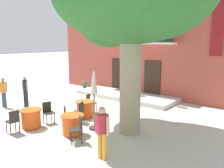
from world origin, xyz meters
TOP-DOWN VIEW (x-y plane):
  - ground_plane at (0.00, 0.00)m, footprint 120.00×120.00m
  - building_facade at (-0.29, 6.99)m, footprint 13.00×5.09m
  - entrance_step_platform at (-0.29, 3.89)m, footprint 6.41×2.22m
  - cafe_table_near_tree at (1.57, -2.07)m, footprint 0.86×0.86m
  - cafe_chair_near_tree_0 at (0.90, -1.73)m, footprint 0.55×0.55m
  - cafe_chair_near_tree_1 at (2.24, -2.42)m, footprint 0.55×0.55m
  - cafe_table_middle at (-0.26, -2.63)m, footprint 0.86×0.86m
  - cafe_chair_middle_0 at (-0.17, -1.89)m, footprint 0.48×0.48m
  - cafe_chair_middle_1 at (-0.23, -3.39)m, footprint 0.42×0.42m
  - cafe_table_front at (0.48, -0.34)m, footprint 0.86×0.86m
  - cafe_chair_front_0 at (0.82, -1.02)m, footprint 0.52×0.52m
  - cafe_chair_front_1 at (0.16, 0.34)m, footprint 0.51×0.51m
  - cafe_umbrella at (1.82, -1.15)m, footprint 0.44×0.44m
  - ground_planter_left at (-3.85, 3.92)m, footprint 0.34×0.34m
  - pedestrian_near_entrance at (-4.02, -1.86)m, footprint 0.53×0.28m
  - pedestrian_mid_plaza at (-3.12, -1.14)m, footprint 0.53×0.34m
  - pedestrian_by_tree at (3.63, -2.76)m, footprint 0.53×0.39m

SIDE VIEW (x-z plane):
  - ground_plane at x=0.00m, z-range 0.00..0.00m
  - entrance_step_platform at x=-0.29m, z-range 0.00..0.25m
  - ground_planter_left at x=-3.85m, z-range 0.04..0.72m
  - cafe_table_near_tree at x=1.57m, z-range 0.01..0.77m
  - cafe_table_middle at x=-0.26m, z-range 0.01..0.77m
  - cafe_table_front at x=0.48m, z-range 0.01..0.77m
  - cafe_chair_near_tree_0 at x=0.90m, z-range 0.07..0.98m
  - cafe_chair_near_tree_1 at x=2.24m, z-range 0.07..0.98m
  - cafe_chair_middle_0 at x=-0.17m, z-range 0.07..0.98m
  - cafe_chair_middle_1 at x=-0.23m, z-range 0.07..0.98m
  - cafe_chair_front_0 at x=0.82m, z-range 0.07..0.98m
  - cafe_chair_front_1 at x=0.16m, z-range 0.07..0.98m
  - pedestrian_near_entrance at x=-4.02m, z-range 0.10..1.70m
  - pedestrian_by_tree at x=3.63m, z-range 0.10..1.70m
  - pedestrian_mid_plaza at x=-3.12m, z-range 0.11..1.81m
  - cafe_umbrella at x=1.82m, z-range 0.39..2.94m
  - building_facade at x=-0.29m, z-range 0.00..7.50m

